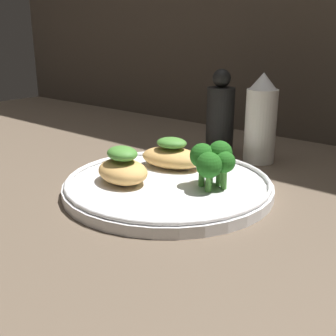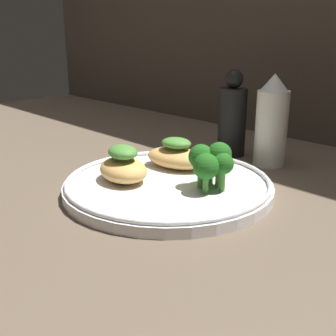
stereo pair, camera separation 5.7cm
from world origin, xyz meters
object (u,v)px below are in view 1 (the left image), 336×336
object	(u,v)px
plate	(168,185)
pepper_grinder	(220,117)
broccoli_bunch	(212,160)
sauce_bottle	(261,120)

from	to	relation	value
plate	pepper_grinder	bearing A→B (deg)	104.50
plate	broccoli_bunch	size ratio (longest dim) A/B	4.64
broccoli_bunch	pepper_grinder	world-z (taller)	pepper_grinder
plate	sauce_bottle	size ratio (longest dim) A/B	1.93
sauce_bottle	pepper_grinder	bearing A→B (deg)	180.00
sauce_bottle	broccoli_bunch	bearing A→B (deg)	-80.60
plate	pepper_grinder	xyz separation A→B (cm)	(-5.32, 20.56, 5.65)
sauce_bottle	pepper_grinder	distance (cm)	7.93
broccoli_bunch	plate	bearing A→B (deg)	-158.53
pepper_grinder	sauce_bottle	bearing A→B (deg)	-0.00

